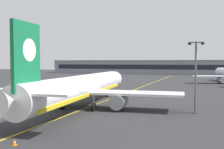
{
  "coord_description": "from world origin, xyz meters",
  "views": [
    {
      "loc": [
        16.68,
        -28.91,
        7.52
      ],
      "look_at": [
        4.77,
        7.88,
        5.69
      ],
      "focal_mm": 42.72,
      "sensor_mm": 36.0,
      "label": 1
    }
  ],
  "objects_px": {
    "safety_cone_by_nose_gear": "(112,95)",
    "airliner_foreground": "(82,88)",
    "safety_cone_by_tail": "(14,142)",
    "apron_lamp_post": "(196,75)"
  },
  "relations": [
    {
      "from": "safety_cone_by_nose_gear",
      "to": "airliner_foreground",
      "type": "bearing_deg",
      "value": -90.21
    },
    {
      "from": "airliner_foreground",
      "to": "safety_cone_by_nose_gear",
      "type": "bearing_deg",
      "value": 89.79
    },
    {
      "from": "airliner_foreground",
      "to": "safety_cone_by_tail",
      "type": "distance_m",
      "value": 19.74
    },
    {
      "from": "apron_lamp_post",
      "to": "safety_cone_by_tail",
      "type": "bearing_deg",
      "value": -126.37
    },
    {
      "from": "safety_cone_by_nose_gear",
      "to": "apron_lamp_post",
      "type": "bearing_deg",
      "value": -38.48
    },
    {
      "from": "airliner_foreground",
      "to": "safety_cone_by_tail",
      "type": "relative_size",
      "value": 75.48
    },
    {
      "from": "airliner_foreground",
      "to": "apron_lamp_post",
      "type": "distance_m",
      "value": 17.67
    },
    {
      "from": "apron_lamp_post",
      "to": "safety_cone_by_nose_gear",
      "type": "xyz_separation_m",
      "value": [
        -17.41,
        13.84,
        -5.28
      ]
    },
    {
      "from": "apron_lamp_post",
      "to": "safety_cone_by_nose_gear",
      "type": "bearing_deg",
      "value": 141.52
    },
    {
      "from": "safety_cone_by_nose_gear",
      "to": "safety_cone_by_tail",
      "type": "distance_m",
      "value": 34.76
    }
  ]
}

